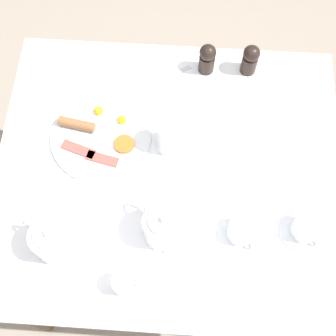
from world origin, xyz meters
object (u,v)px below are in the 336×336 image
Objects in this scene: salt_grinder at (207,58)px; creamer_jug at (124,284)px; teacup_with_saucer_left at (242,232)px; spoon_for_tea at (61,68)px; breakfast_plate at (100,135)px; teapot_near at (162,226)px; teapot_far at (52,240)px; napkin_folded at (237,155)px; teacup_with_saucer_right at (306,229)px; fork_by_plate at (292,85)px; knife_by_plate at (163,79)px; water_glass_tall at (171,136)px; pepper_grinder at (250,59)px.

creamer_jug is at bearing -105.20° from salt_grinder.
teacup_with_saucer_left is 0.81× the size of spoon_for_tea.
teapot_near reaches higher than breakfast_plate.
teapot_far is 0.93× the size of napkin_folded.
spoon_for_tea is at bearing -176.52° from salt_grinder.
fork_by_plate is (-0.01, 0.49, -0.03)m from teacup_with_saucer_right.
napkin_folded is 1.14× the size of knife_by_plate.
salt_grinder reaches higher than napkin_folded.
teacup_with_saucer_right is at bearing 33.86° from teapot_far.
knife_by_plate is at bearing 99.61° from water_glass_tall.
teapot_far is 1.65× the size of pepper_grinder.
fork_by_plate is at bearing 32.61° from water_glass_tall.
pepper_grinder is at bearing 84.31° from napkin_folded.
knife_by_plate is (-0.27, -0.05, -0.06)m from pepper_grinder.
spoon_for_tea is at bearing 124.86° from teapot_far.
teacup_with_saucer_right is (0.40, 0.03, -0.03)m from teapot_near.
teapot_near is 0.61m from pepper_grinder.
creamer_jug is 0.48× the size of knife_by_plate.
water_glass_tall is 0.30m from salt_grinder.
salt_grinder is 0.69× the size of spoon_for_tea.
teapot_near is at bearing -100.68° from salt_grinder.
water_glass_tall is 0.59× the size of napkin_folded.
water_glass_tall is (0.30, 0.33, 0.00)m from teapot_far.
salt_grinder is at bearing 74.80° from creamer_jug.
salt_grinder is at bearing 40.55° from breakfast_plate.
water_glass_tall reaches higher than salt_grinder.
creamer_jug is 0.74m from salt_grinder.
knife_by_plate is (-0.24, 0.26, -0.00)m from napkin_folded.
teacup_with_saucer_right is at bearing -73.73° from pepper_grinder.
teapot_near is 0.85× the size of teapot_far.
teacup_with_saucer_left is 1.57× the size of creamer_jug.
water_glass_tall is 0.45m from fork_by_plate.
teapot_near is 1.34× the size of water_glass_tall.
breakfast_plate is 2.30× the size of teacup_with_saucer_right.
water_glass_tall reaches higher than teacup_with_saucer_left.
teacup_with_saucer_left is 0.35m from creamer_jug.
breakfast_plate is 2.30× the size of teacup_with_saucer_left.
pepper_grinder is 0.66× the size of fork_by_plate.
fork_by_plate is at bearing 100.45° from teapot_near.
knife_by_plate is at bearing 92.47° from teapot_far.
teacup_with_saucer_right is at bearing -23.29° from breakfast_plate.
breakfast_plate is 1.63× the size of teapot_far.
breakfast_plate is at bearing 175.11° from napkin_folded.
teacup_with_saucer_left is 0.75× the size of knife_by_plate.
pepper_grinder is (0.02, 0.56, 0.03)m from teacup_with_saucer_left.
water_glass_tall is 0.72× the size of spoon_for_tea.
teacup_with_saucer_right is at bearing -88.51° from fork_by_plate.
knife_by_plate is at bearing 85.11° from creamer_jug.
salt_grinder is (-0.14, -0.01, 0.00)m from pepper_grinder.
breakfast_plate is 0.46m from creamer_jug.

